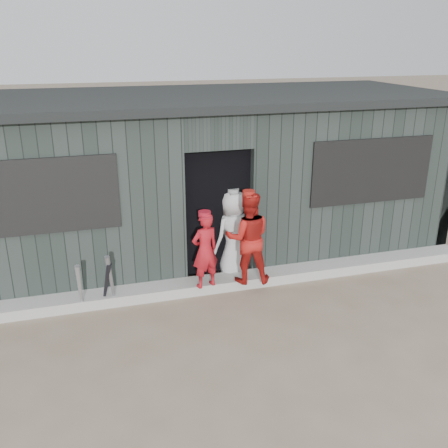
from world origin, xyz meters
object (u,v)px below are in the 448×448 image
object	(u,v)px
bat_left	(80,288)
player_grey_back	(233,234)
bat_mid	(111,281)
bat_right	(106,284)
player_red_right	(248,238)
player_red_left	(205,250)
dugout	(196,174)

from	to	relation	value
bat_left	player_grey_back	world-z (taller)	player_grey_back
bat_mid	bat_right	size ratio (longest dim) A/B	1.14
bat_mid	player_red_right	distance (m)	1.96
bat_left	player_grey_back	bearing A→B (deg)	13.04
bat_right	player_red_left	bearing A→B (deg)	-1.28
player_red_right	bat_right	bearing A→B (deg)	11.50
bat_left	bat_right	size ratio (longest dim) A/B	1.01
bat_mid	player_red_left	size ratio (longest dim) A/B	0.76
player_red_left	player_grey_back	xyz separation A→B (m)	(0.56, 0.51, -0.01)
player_red_left	dugout	distance (m)	1.98
bat_right	dugout	bearing A→B (deg)	47.43
dugout	bat_right	bearing A→B (deg)	-132.57
player_grey_back	dugout	size ratio (longest dim) A/B	0.17
bat_left	dugout	xyz separation A→B (m)	(2.02, 1.87, 0.92)
bat_mid	dugout	bearing A→B (deg)	48.97
player_red_left	player_red_right	bearing A→B (deg)	163.93
player_red_left	dugout	size ratio (longest dim) A/B	0.13
player_red_left	player_red_right	xyz separation A→B (m)	(0.62, -0.00, 0.12)
bat_left	player_red_left	size ratio (longest dim) A/B	0.67
bat_mid	player_grey_back	xyz separation A→B (m)	(1.85, 0.50, 0.28)
player_red_right	dugout	world-z (taller)	dugout
player_red_right	player_grey_back	distance (m)	0.53
bat_right	player_red_left	size ratio (longest dim) A/B	0.67
bat_left	player_red_right	world-z (taller)	player_red_right
bat_right	player_grey_back	bearing A→B (deg)	13.97
bat_left	player_red_right	bearing A→B (deg)	0.34
bat_left	bat_mid	xyz separation A→B (m)	(0.41, 0.02, 0.04)
player_red_right	dugout	bearing A→B (deg)	-68.25
dugout	bat_mid	bearing A→B (deg)	-131.03
bat_right	dugout	xyz separation A→B (m)	(1.68, 1.83, 0.93)
player_red_left	player_grey_back	bearing A→B (deg)	-153.65
bat_right	player_grey_back	size ratio (longest dim) A/B	0.53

